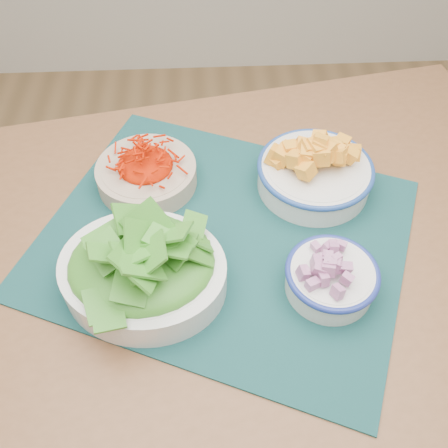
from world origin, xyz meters
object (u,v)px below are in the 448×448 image
at_px(carrot_bowl, 146,170).
at_px(squash_bowl, 316,168).
at_px(onion_bowl, 332,275).
at_px(lettuce_bowl, 142,265).
at_px(placemat, 224,236).
at_px(table, 238,271).

relative_size(carrot_bowl, squash_bowl, 0.93).
bearing_deg(onion_bowl, lettuce_bowl, 175.72).
bearing_deg(carrot_bowl, lettuce_bowl, -88.15).
bearing_deg(placemat, table, 11.97).
height_order(placemat, onion_bowl, onion_bowl).
bearing_deg(lettuce_bowl, placemat, 48.88).
height_order(squash_bowl, onion_bowl, squash_bowl).
xyz_separation_m(table, carrot_bowl, (-0.16, 0.14, 0.14)).
distance_m(table, carrot_bowl, 0.25).
bearing_deg(squash_bowl, carrot_bowl, 175.49).
distance_m(carrot_bowl, squash_bowl, 0.31).
height_order(carrot_bowl, lettuce_bowl, lettuce_bowl).
bearing_deg(carrot_bowl, table, -40.73).
bearing_deg(squash_bowl, onion_bowl, -93.07).
relative_size(table, placemat, 2.24).
distance_m(carrot_bowl, onion_bowl, 0.38).
bearing_deg(placemat, squash_bowl, 55.85).
xyz_separation_m(squash_bowl, onion_bowl, (-0.01, -0.22, -0.01)).
xyz_separation_m(placemat, lettuce_bowl, (-0.13, -0.09, 0.06)).
bearing_deg(lettuce_bowl, onion_bowl, 8.71).
bearing_deg(squash_bowl, placemat, -147.18).
xyz_separation_m(carrot_bowl, lettuce_bowl, (0.01, -0.23, 0.02)).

